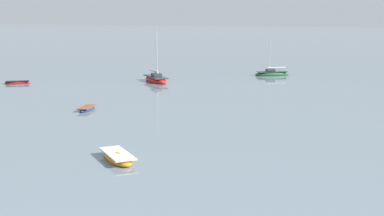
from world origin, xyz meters
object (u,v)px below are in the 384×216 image
Objects in this scene: rowboat_moored_0 at (87,109)px; rowboat_moored_1 at (17,83)px; sailboat_moored_1 at (156,79)px; sailboat_moored_0 at (272,74)px; rowboat_moored_2 at (118,157)px.

rowboat_moored_1 reaches higher than rowboat_moored_0.
sailboat_moored_1 is at bearing -8.70° from rowboat_moored_1.
sailboat_moored_0 is 20.18m from sailboat_moored_1.
rowboat_moored_2 is at bearing 25.74° from rowboat_moored_0.
sailboat_moored_0 is 54.37m from rowboat_moored_2.
rowboat_moored_2 is (13.69, -14.78, 0.05)m from rowboat_moored_0.
rowboat_moored_2 is 0.56× the size of sailboat_moored_1.
rowboat_moored_0 is 0.80× the size of rowboat_moored_2.
rowboat_moored_2 is (35.78, -27.82, 0.04)m from rowboat_moored_1.
rowboat_moored_2 is at bearing -79.13° from rowboat_moored_1.
sailboat_moored_1 reaches higher than sailboat_moored_0.
rowboat_moored_0 is 25.66m from rowboat_moored_1.
sailboat_moored_1 is at bearing 175.69° from rowboat_moored_0.
rowboat_moored_0 is 1.01× the size of rowboat_moored_1.
rowboat_moored_2 reaches higher than rowboat_moored_1.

